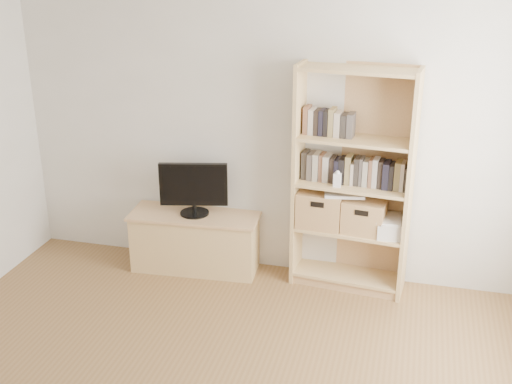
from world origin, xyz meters
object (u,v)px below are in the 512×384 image
(baby_monitor, at_px, (337,180))
(basket_right, at_px, (364,216))
(tv_stand, at_px, (196,242))
(laptop, at_px, (344,193))
(bookshelf, at_px, (353,182))
(television, at_px, (194,189))
(basket_left, at_px, (321,208))

(baby_monitor, distance_m, basket_right, 0.40)
(tv_stand, bearing_deg, laptop, -2.35)
(basket_right, bearing_deg, bookshelf, 177.93)
(baby_monitor, distance_m, laptop, 0.17)
(bookshelf, distance_m, television, 1.37)
(bookshelf, relative_size, basket_right, 5.58)
(laptop, bearing_deg, bookshelf, -4.69)
(basket_left, bearing_deg, bookshelf, -0.30)
(baby_monitor, bearing_deg, basket_left, 143.33)
(baby_monitor, height_order, basket_right, baby_monitor)
(tv_stand, distance_m, basket_right, 1.52)
(bookshelf, distance_m, basket_right, 0.30)
(television, xyz_separation_m, laptop, (1.29, 0.03, 0.08))
(baby_monitor, bearing_deg, laptop, 62.34)
(tv_stand, height_order, basket_left, basket_left)
(television, bearing_deg, basket_left, -10.16)
(tv_stand, relative_size, laptop, 3.41)
(tv_stand, relative_size, basket_left, 2.97)
(bookshelf, xyz_separation_m, television, (-1.35, -0.04, -0.19))
(bookshelf, relative_size, baby_monitor, 16.39)
(television, height_order, basket_left, television)
(bookshelf, bearing_deg, basket_left, -178.81)
(baby_monitor, relative_size, laptop, 0.36)
(baby_monitor, bearing_deg, basket_right, 21.83)
(tv_stand, distance_m, television, 0.50)
(tv_stand, relative_size, bookshelf, 0.58)
(baby_monitor, height_order, basket_left, baby_monitor)
(tv_stand, distance_m, laptop, 1.42)
(television, relative_size, basket_left, 1.59)
(television, relative_size, laptop, 1.83)
(tv_stand, bearing_deg, television, 0.00)
(laptop, bearing_deg, baby_monitor, -130.23)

